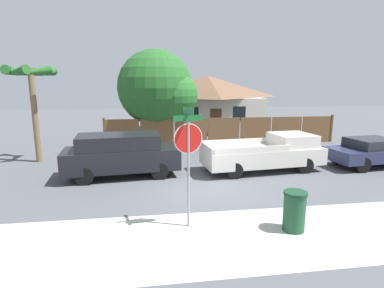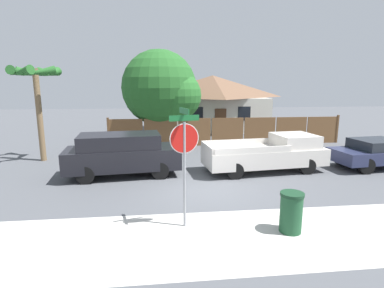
{
  "view_description": "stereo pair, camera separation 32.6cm",
  "coord_description": "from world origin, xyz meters",
  "px_view_note": "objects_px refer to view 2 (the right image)",
  "views": [
    {
      "loc": [
        -1.97,
        -10.37,
        3.8
      ],
      "look_at": [
        -0.42,
        0.65,
        1.6
      ],
      "focal_mm": 28.0,
      "sensor_mm": 36.0,
      "label": 1
    },
    {
      "loc": [
        -1.65,
        -10.41,
        3.8
      ],
      "look_at": [
        -0.42,
        0.65,
        1.6
      ],
      "focal_mm": 28.0,
      "sensor_mm": 36.0,
      "label": 2
    }
  ],
  "objects_px": {
    "house": "(212,101)",
    "orange_pickup": "(269,153)",
    "palm_tree": "(36,81)",
    "stop_sign": "(184,148)",
    "trash_bin": "(291,212)",
    "parked_sedan": "(378,153)",
    "red_suv": "(123,153)",
    "oak_tree": "(163,89)"
  },
  "relations": [
    {
      "from": "house",
      "to": "oak_tree",
      "type": "bearing_deg",
      "value": -123.28
    },
    {
      "from": "trash_bin",
      "to": "red_suv",
      "type": "bearing_deg",
      "value": 131.53
    },
    {
      "from": "house",
      "to": "palm_tree",
      "type": "distance_m",
      "value": 15.29
    },
    {
      "from": "red_suv",
      "to": "orange_pickup",
      "type": "height_order",
      "value": "red_suv"
    },
    {
      "from": "house",
      "to": "red_suv",
      "type": "xyz_separation_m",
      "value": [
        -6.31,
        -13.92,
        -1.43
      ]
    },
    {
      "from": "oak_tree",
      "to": "orange_pickup",
      "type": "bearing_deg",
      "value": -57.38
    },
    {
      "from": "red_suv",
      "to": "trash_bin",
      "type": "bearing_deg",
      "value": -54.41
    },
    {
      "from": "oak_tree",
      "to": "orange_pickup",
      "type": "distance_m",
      "value": 8.86
    },
    {
      "from": "house",
      "to": "oak_tree",
      "type": "relative_size",
      "value": 1.49
    },
    {
      "from": "parked_sedan",
      "to": "house",
      "type": "bearing_deg",
      "value": 105.12
    },
    {
      "from": "house",
      "to": "red_suv",
      "type": "distance_m",
      "value": 15.35
    },
    {
      "from": "oak_tree",
      "to": "house",
      "type": "bearing_deg",
      "value": 56.72
    },
    {
      "from": "oak_tree",
      "to": "orange_pickup",
      "type": "relative_size",
      "value": 1.1
    },
    {
      "from": "stop_sign",
      "to": "orange_pickup",
      "type": "bearing_deg",
      "value": 36.21
    },
    {
      "from": "oak_tree",
      "to": "trash_bin",
      "type": "relative_size",
      "value": 5.62
    },
    {
      "from": "palm_tree",
      "to": "trash_bin",
      "type": "height_order",
      "value": "palm_tree"
    },
    {
      "from": "oak_tree",
      "to": "parked_sedan",
      "type": "relative_size",
      "value": 1.34
    },
    {
      "from": "palm_tree",
      "to": "oak_tree",
      "type": "bearing_deg",
      "value": 33.03
    },
    {
      "from": "house",
      "to": "trash_bin",
      "type": "height_order",
      "value": "house"
    },
    {
      "from": "palm_tree",
      "to": "red_suv",
      "type": "relative_size",
      "value": 0.97
    },
    {
      "from": "orange_pickup",
      "to": "parked_sedan",
      "type": "xyz_separation_m",
      "value": [
        5.28,
        -0.03,
        -0.09
      ]
    },
    {
      "from": "orange_pickup",
      "to": "stop_sign",
      "type": "bearing_deg",
      "value": -136.12
    },
    {
      "from": "red_suv",
      "to": "parked_sedan",
      "type": "bearing_deg",
      "value": -5.95
    },
    {
      "from": "parked_sedan",
      "to": "trash_bin",
      "type": "xyz_separation_m",
      "value": [
        -6.74,
        -5.57,
        -0.17
      ]
    },
    {
      "from": "palm_tree",
      "to": "orange_pickup",
      "type": "height_order",
      "value": "palm_tree"
    },
    {
      "from": "house",
      "to": "palm_tree",
      "type": "relative_size",
      "value": 1.91
    },
    {
      "from": "red_suv",
      "to": "oak_tree",
      "type": "bearing_deg",
      "value": 69.49
    },
    {
      "from": "orange_pickup",
      "to": "trash_bin",
      "type": "distance_m",
      "value": 5.79
    },
    {
      "from": "house",
      "to": "oak_tree",
      "type": "xyz_separation_m",
      "value": [
        -4.46,
        -6.79,
        1.12
      ]
    },
    {
      "from": "palm_tree",
      "to": "stop_sign",
      "type": "distance_m",
      "value": 10.53
    },
    {
      "from": "red_suv",
      "to": "orange_pickup",
      "type": "xyz_separation_m",
      "value": [
        6.4,
        0.03,
        -0.17
      ]
    },
    {
      "from": "house",
      "to": "orange_pickup",
      "type": "relative_size",
      "value": 1.64
    },
    {
      "from": "trash_bin",
      "to": "palm_tree",
      "type": "bearing_deg",
      "value": 137.02
    },
    {
      "from": "oak_tree",
      "to": "stop_sign",
      "type": "relative_size",
      "value": 1.88
    },
    {
      "from": "palm_tree",
      "to": "parked_sedan",
      "type": "height_order",
      "value": "palm_tree"
    },
    {
      "from": "house",
      "to": "stop_sign",
      "type": "distance_m",
      "value": 19.31
    },
    {
      "from": "orange_pickup",
      "to": "palm_tree",
      "type": "bearing_deg",
      "value": 158.16
    },
    {
      "from": "house",
      "to": "red_suv",
      "type": "height_order",
      "value": "house"
    },
    {
      "from": "stop_sign",
      "to": "palm_tree",
      "type": "bearing_deg",
      "value": 115.63
    },
    {
      "from": "oak_tree",
      "to": "stop_sign",
      "type": "height_order",
      "value": "oak_tree"
    },
    {
      "from": "trash_bin",
      "to": "oak_tree",
      "type": "bearing_deg",
      "value": 103.64
    },
    {
      "from": "parked_sedan",
      "to": "stop_sign",
      "type": "relative_size",
      "value": 1.41
    }
  ]
}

